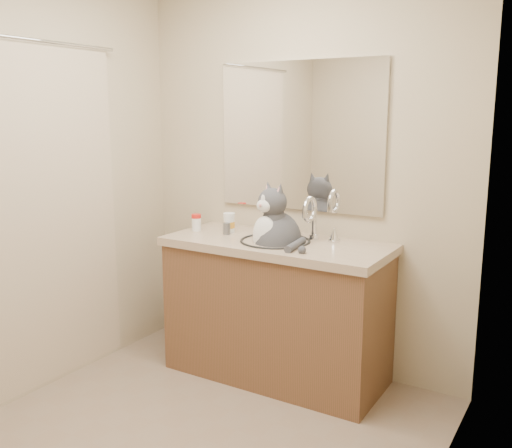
% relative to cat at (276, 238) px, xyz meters
% --- Properties ---
extents(room, '(2.22, 2.52, 2.42)m').
position_rel_cat_xyz_m(room, '(-0.01, -0.93, 0.33)').
color(room, '#87725D').
rests_on(room, ground).
extents(vanity, '(1.34, 0.59, 1.12)m').
position_rel_cat_xyz_m(vanity, '(-0.01, 0.03, -0.43)').
color(vanity, brown).
rests_on(vanity, ground).
extents(mirror, '(1.10, 0.02, 0.90)m').
position_rel_cat_xyz_m(mirror, '(-0.01, 0.30, 0.58)').
color(mirror, white).
rests_on(mirror, room).
extents(shower_curtain, '(0.02, 1.30, 1.93)m').
position_rel_cat_xyz_m(shower_curtain, '(-1.06, -0.83, 0.16)').
color(shower_curtain, beige).
rests_on(shower_curtain, ground).
extents(cat, '(0.38, 0.41, 0.56)m').
position_rel_cat_xyz_m(cat, '(0.00, 0.00, 0.00)').
color(cat, '#404045').
rests_on(cat, vanity).
extents(pill_bottle_redcap, '(0.06, 0.06, 0.11)m').
position_rel_cat_xyz_m(pill_bottle_redcap, '(-0.60, 0.02, 0.03)').
color(pill_bottle_redcap, white).
rests_on(pill_bottle_redcap, vanity).
extents(pill_bottle_orange, '(0.08, 0.08, 0.12)m').
position_rel_cat_xyz_m(pill_bottle_orange, '(-0.38, 0.08, 0.04)').
color(pill_bottle_orange, white).
rests_on(pill_bottle_orange, vanity).
extents(grey_canister, '(0.05, 0.05, 0.07)m').
position_rel_cat_xyz_m(grey_canister, '(-0.37, 0.03, 0.01)').
color(grey_canister, slate).
rests_on(grey_canister, vanity).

